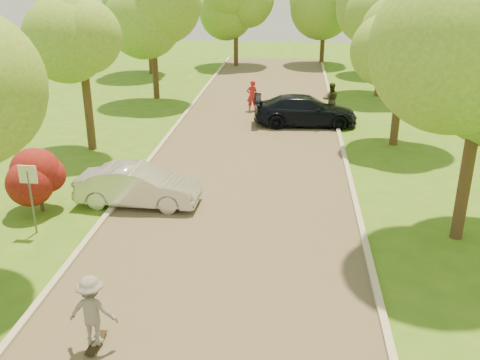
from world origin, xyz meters
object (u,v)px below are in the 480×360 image
at_px(longboard, 96,343).
at_px(silver_sedan, 138,186).
at_px(street_sign, 29,185).
at_px(skateboarder, 92,311).
at_px(person_olive, 331,99).
at_px(dark_sedan, 305,111).
at_px(person_striped, 252,96).

bearing_deg(longboard, silver_sedan, -81.68).
distance_m(street_sign, silver_sedan, 3.58).
distance_m(longboard, skateboarder, 0.81).
bearing_deg(person_olive, longboard, 66.35).
bearing_deg(person_olive, street_sign, 50.24).
bearing_deg(longboard, dark_sedan, -104.88).
bearing_deg(person_olive, person_striped, -15.58).
xyz_separation_m(dark_sedan, longboard, (-4.57, -17.76, -0.67)).
height_order(skateboarder, person_striped, person_striped).
distance_m(street_sign, person_olive, 17.69).
height_order(street_sign, dark_sedan, street_sign).
bearing_deg(person_striped, longboard, 71.19).
relative_size(dark_sedan, skateboarder, 3.27).
bearing_deg(skateboarder, person_olive, -107.23).
bearing_deg(street_sign, longboard, -53.29).
height_order(longboard, person_olive, person_olive).
xyz_separation_m(silver_sedan, skateboarder, (1.12, -7.26, 0.22)).
bearing_deg(person_striped, person_olive, 157.11).
distance_m(street_sign, longboard, 6.28).
distance_m(silver_sedan, dark_sedan, 11.94).
bearing_deg(dark_sedan, person_striped, 44.28).
bearing_deg(silver_sedan, person_striped, -10.25).
xyz_separation_m(street_sign, person_striped, (5.30, 15.50, -0.71)).
xyz_separation_m(longboard, person_striped, (1.66, 20.39, 0.77)).
bearing_deg(dark_sedan, person_olive, -38.60).
height_order(dark_sedan, person_striped, person_striped).
relative_size(person_striped, person_olive, 0.96).
height_order(dark_sedan, skateboarder, skateboarder).
distance_m(skateboarder, person_striped, 20.46).
height_order(street_sign, person_striped, street_sign).
xyz_separation_m(street_sign, skateboarder, (3.65, -4.89, -0.67)).
distance_m(skateboarder, person_olive, 20.61).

